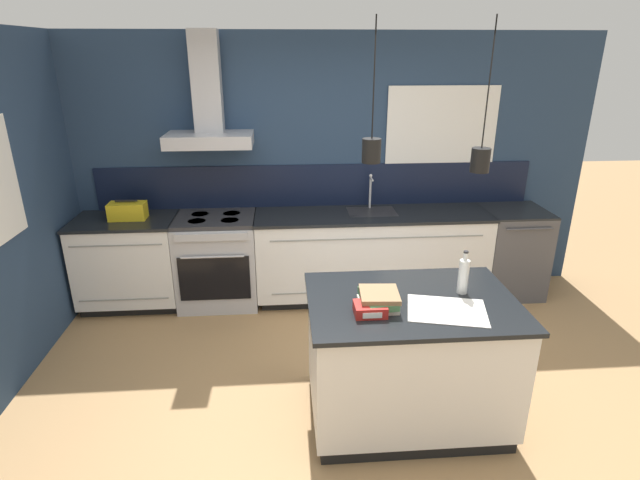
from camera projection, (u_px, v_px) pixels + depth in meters
name	position (u px, v px, depth m)	size (l,w,h in m)	color
ground_plane	(338.00, 403.00, 3.65)	(16.00, 16.00, 0.00)	#A87F51
wall_back	(311.00, 163.00, 5.03)	(5.60, 2.30, 2.60)	navy
wall_left	(1.00, 213.00, 3.66)	(0.08, 3.80, 2.60)	navy
counter_run_left	(130.00, 262.00, 4.93)	(0.97, 0.64, 0.91)	black
counter_run_sink	(371.00, 255.00, 5.10)	(2.34, 0.64, 1.26)	black
oven_range	(218.00, 260.00, 4.98)	(0.78, 0.66, 0.91)	#B5B5BA
dishwasher	(510.00, 251.00, 5.21)	(0.61, 0.65, 0.91)	#4C4C51
kitchen_island	(408.00, 359.00, 3.39)	(1.36, 0.94, 0.91)	black
bottle_on_island	(463.00, 276.00, 3.28)	(0.07, 0.07, 0.30)	silver
book_stack	(378.00, 299.00, 3.13)	(0.26, 0.32, 0.10)	beige
red_supply_box	(370.00, 309.00, 3.04)	(0.20, 0.16, 0.07)	red
paper_pile	(447.00, 310.00, 3.09)	(0.55, 0.46, 0.01)	silver
yellow_toolbox	(128.00, 211.00, 4.74)	(0.34, 0.18, 0.19)	gold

